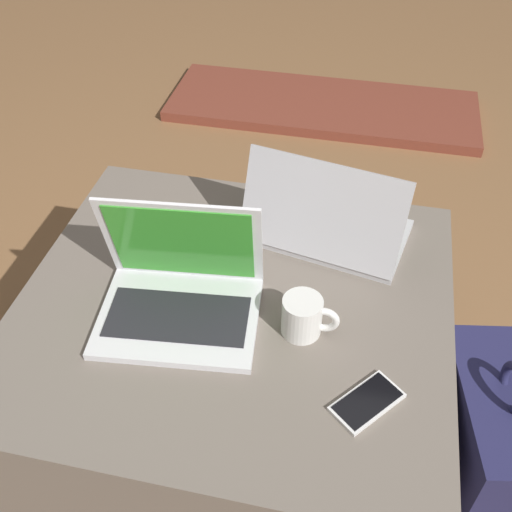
# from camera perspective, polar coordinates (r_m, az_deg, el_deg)

# --- Properties ---
(ground_plane) EXTENTS (14.00, 14.00, 0.00)m
(ground_plane) POSITION_cam_1_polar(r_m,az_deg,el_deg) (1.64, -1.71, -15.54)
(ground_plane) COLOR olive
(ottoman) EXTENTS (0.91, 0.83, 0.47)m
(ottoman) POSITION_cam_1_polar(r_m,az_deg,el_deg) (1.44, -1.90, -10.64)
(ottoman) COLOR #3D3832
(ottoman) RESTS_ON ground_plane
(laptop_near) EXTENTS (0.35, 0.28, 0.25)m
(laptop_near) POSITION_cam_1_polar(r_m,az_deg,el_deg) (1.22, -7.25, -3.34)
(laptop_near) COLOR silver
(laptop_near) RESTS_ON ottoman
(laptop_far) EXTENTS (0.40, 0.29, 0.23)m
(laptop_far) POSITION_cam_1_polar(r_m,az_deg,el_deg) (1.38, 6.65, 3.01)
(laptop_far) COLOR silver
(laptop_far) RESTS_ON ottoman
(cell_phone) EXTENTS (0.14, 0.15, 0.01)m
(cell_phone) POSITION_cam_1_polar(r_m,az_deg,el_deg) (1.12, 10.53, -13.51)
(cell_phone) COLOR white
(cell_phone) RESTS_ON ottoman
(backpack) EXTENTS (0.26, 0.36, 0.54)m
(backpack) POSITION_cam_1_polar(r_m,az_deg,el_deg) (1.41, 20.62, -17.79)
(backpack) COLOR #23234C
(backpack) RESTS_ON ground_plane
(coffee_mug) EXTENTS (0.11, 0.08, 0.09)m
(coffee_mug) POSITION_cam_1_polar(r_m,az_deg,el_deg) (1.18, 4.58, -5.76)
(coffee_mug) COLOR white
(coffee_mug) RESTS_ON ottoman
(fireplace_hearth) EXTENTS (1.40, 0.50, 0.04)m
(fireplace_hearth) POSITION_cam_1_polar(r_m,az_deg,el_deg) (2.86, 6.35, 14.00)
(fireplace_hearth) COLOR brown
(fireplace_hearth) RESTS_ON ground_plane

